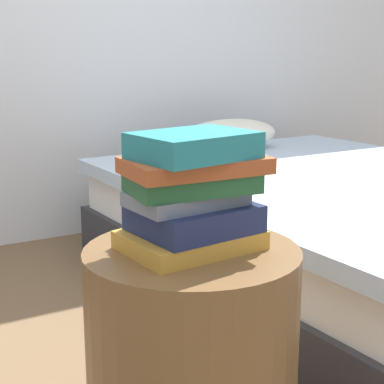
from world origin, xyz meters
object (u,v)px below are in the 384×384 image
Objects in this scene: bed at (338,229)px; side_table at (192,365)px; book_slate at (186,198)px; book_forest at (191,182)px; book_ochre at (189,240)px; book_teal at (194,145)px; book_rust at (194,165)px; book_navy at (194,218)px.

bed reaches higher than side_table.
book_forest is (0.01, -0.01, 0.04)m from book_slate.
book_slate is 0.04m from book_forest.
book_forest is at bearing 89.89° from side_table.
book_slate is at bearing 144.06° from book_ochre.
bed is at bearing 28.27° from book_slate.
book_forest is 0.08m from book_teal.
side_table is 0.39m from book_slate.
book_ochre is at bearing 165.83° from book_rust.
side_table is 2.31× the size of book_teal.
book_navy is at bearing 28.97° from book_forest.
book_navy reaches higher than side_table.
side_table is 0.30m from book_ochre.
side_table is 2.11× the size of book_forest.
book_forest is (-0.01, -0.00, 0.08)m from book_navy.
bed is 3.71× the size of side_table.
bed is at bearing 36.24° from book_rust.
book_navy is (0.01, 0.01, 0.35)m from side_table.
book_rust reaches higher than book_forest.
book_navy is 0.08m from book_forest.
book_navy is at bearing 68.07° from book_rust.
book_slate is (-0.01, 0.01, 0.39)m from side_table.
side_table is (-1.15, -0.74, 0.04)m from bed.
book_rust is (0.01, 0.00, 0.04)m from book_forest.
book_ochre is 0.17m from book_rust.
book_navy is 1.01× the size of book_teal.
book_forest is (-1.15, -0.74, 0.47)m from bed.
book_slate reaches higher than book_ochre.
book_rust is at bearing -25.23° from book_slate.
book_teal reaches higher than side_table.
bed is 1.48m from book_teal.
book_slate is 0.81× the size of book_rust.
bed is at bearing 27.32° from book_navy.
side_table is 0.43m from book_forest.
book_ochre is (-0.00, 0.01, 0.30)m from side_table.
bed is 1.45m from book_rust.
book_navy is 1.02× the size of book_slate.
book_teal is at bearing -65.76° from book_slate.
book_teal is at bearing -118.23° from book_rust.
book_navy is 0.82× the size of book_rust.
book_navy is 0.05m from book_slate.
bed is 1.41m from book_ochre.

